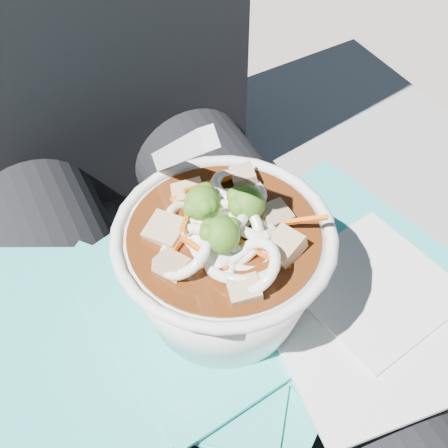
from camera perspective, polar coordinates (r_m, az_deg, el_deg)
name	(u,v)px	position (r m, az deg, el deg)	size (l,w,h in m)	color
stone_ledge	(161,363)	(0.92, -5.76, -12.56)	(1.00, 0.50, 0.46)	slate
lap	(199,338)	(0.59, -2.32, -10.35)	(0.32, 0.48, 0.14)	black
person_body	(159,252)	(0.62, -5.98, -2.52)	(0.34, 0.94, 1.00)	black
plastic_bag	(199,314)	(0.51, -2.33, -8.25)	(0.45, 0.30, 0.02)	#29ACA8
napkins	(371,320)	(0.51, 13.30, -8.50)	(0.17, 0.18, 0.01)	silver
udon_bowl	(224,261)	(0.46, -0.01, -3.44)	(0.19, 0.19, 0.20)	white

